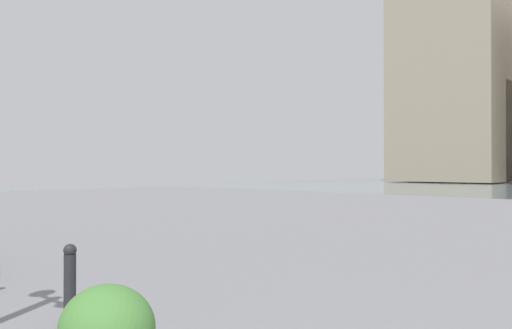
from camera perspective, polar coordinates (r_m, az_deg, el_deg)
building_annex at (r=69.46m, az=21.85°, el=8.66°), size 13.00×13.27×27.20m
bollard_near at (r=5.48m, az=-20.52°, el=-12.44°), size 0.13×0.13×0.80m
shrub_wide at (r=4.16m, az=-16.67°, el=-17.52°), size 0.78×0.70×0.66m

